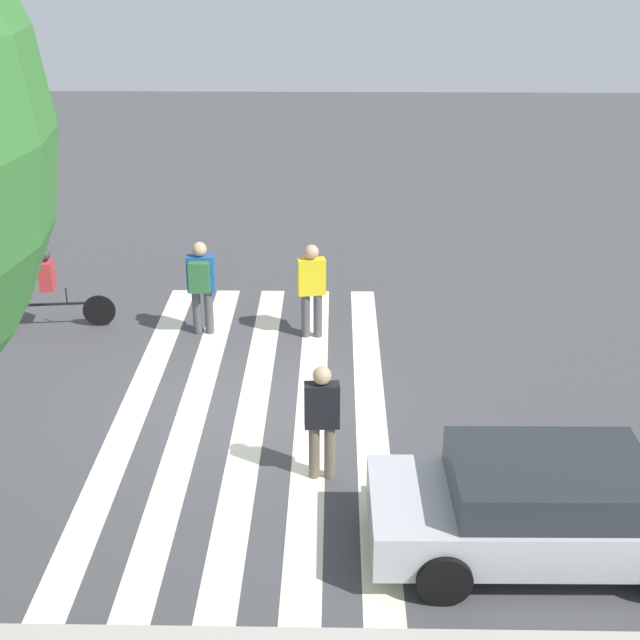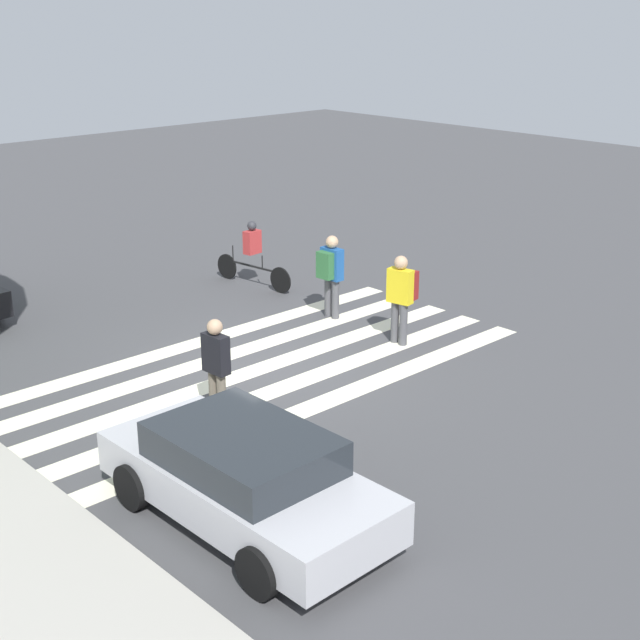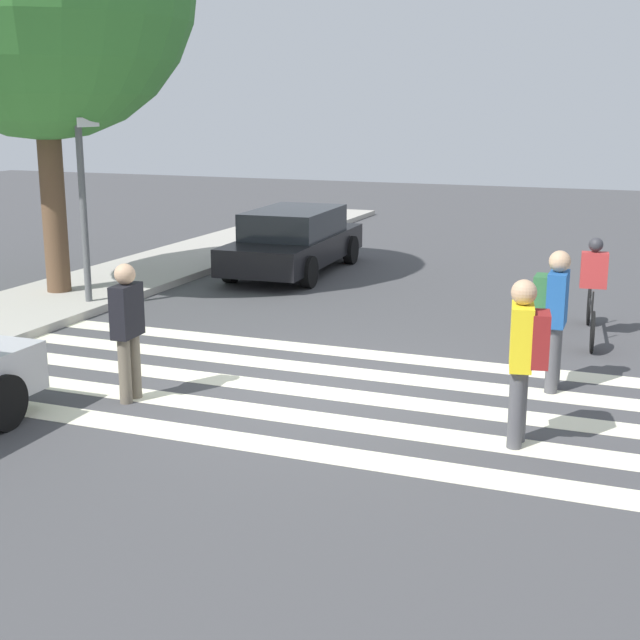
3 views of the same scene
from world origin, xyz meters
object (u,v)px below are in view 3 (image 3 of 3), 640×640
traffic_light (85,129)px  pedestrian_adult_blue_shirt (553,309)px  pedestrian_adult_tall_backpack (127,324)px  pedestrian_adult_yellow_jacket (525,350)px  car_parked_far_curb (294,240)px  cyclist_mid_street (593,284)px

traffic_light → pedestrian_adult_blue_shirt: bearing=-102.0°
traffic_light → pedestrian_adult_tall_backpack: bearing=-140.0°
pedestrian_adult_tall_backpack → pedestrian_adult_blue_shirt: (2.31, -4.74, 0.09)m
traffic_light → pedestrian_adult_yellow_jacket: size_ratio=2.48×
traffic_light → car_parked_far_curb: 5.51m
pedestrian_adult_yellow_jacket → cyclist_mid_street: pedestrian_adult_yellow_jacket is taller
cyclist_mid_street → pedestrian_adult_yellow_jacket: bearing=170.1°
pedestrian_adult_yellow_jacket → pedestrian_adult_tall_backpack: bearing=82.9°
pedestrian_adult_tall_backpack → pedestrian_adult_yellow_jacket: bearing=-90.3°
cyclist_mid_street → car_parked_far_curb: size_ratio=0.50×
pedestrian_adult_tall_backpack → cyclist_mid_street: (5.23, -4.99, -0.11)m
traffic_light → pedestrian_adult_yellow_jacket: traffic_light is taller
pedestrian_adult_tall_backpack → car_parked_far_curb: 8.74m
traffic_light → cyclist_mid_street: (1.19, -8.37, -2.28)m
pedestrian_adult_blue_shirt → car_parked_far_curb: 8.87m
pedestrian_adult_blue_shirt → pedestrian_adult_yellow_jacket: bearing=-1.9°
traffic_light → car_parked_far_curb: (4.57, -1.90, -2.43)m
pedestrian_adult_blue_shirt → traffic_light: bearing=-103.0°
traffic_light → pedestrian_adult_blue_shirt: 8.57m
traffic_light → cyclist_mid_street: 8.76m
traffic_light → cyclist_mid_street: bearing=-81.9°
pedestrian_adult_tall_backpack → car_parked_far_curb: size_ratio=0.36×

